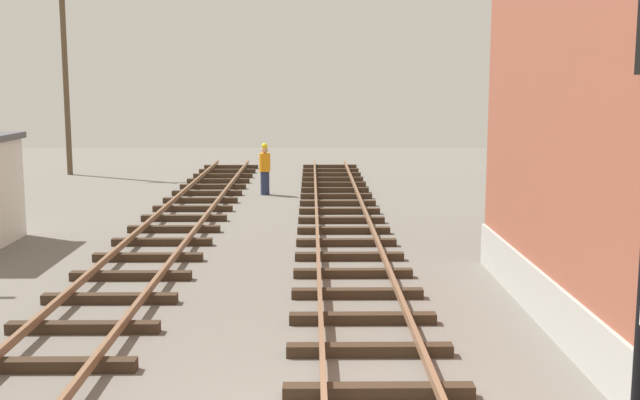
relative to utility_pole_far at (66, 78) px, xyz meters
name	(u,v)px	position (x,y,z in m)	size (l,w,h in m)	color
utility_pole_far	(66,78)	(0.00, 0.00, 0.00)	(1.80, 0.24, 7.96)	brown
track_worker_foreground	(265,169)	(8.92, -6.23, -3.24)	(0.40, 0.40, 1.87)	#262D4C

